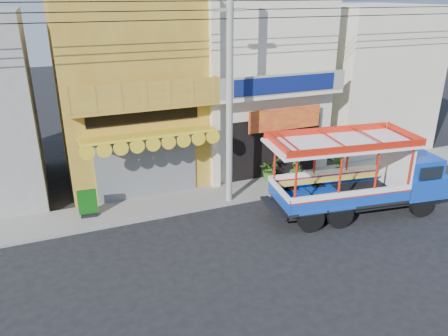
# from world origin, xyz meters

# --- Properties ---
(ground) EXTENTS (90.00, 90.00, 0.00)m
(ground) POSITION_xyz_m (0.00, 0.00, 0.00)
(ground) COLOR black
(ground) RESTS_ON ground
(sidewalk) EXTENTS (30.00, 2.00, 0.12)m
(sidewalk) POSITION_xyz_m (0.00, 4.00, 0.06)
(sidewalk) COLOR slate
(sidewalk) RESTS_ON ground
(shophouse_left) EXTENTS (6.00, 7.50, 8.24)m
(shophouse_left) POSITION_xyz_m (-4.00, 7.96, 4.11)
(shophouse_left) COLOR #A67624
(shophouse_left) RESTS_ON ground
(shophouse_right) EXTENTS (6.00, 6.75, 8.24)m
(shophouse_right) POSITION_xyz_m (2.00, 7.96, 4.11)
(shophouse_right) COLOR beige
(shophouse_right) RESTS_ON ground
(party_pilaster) EXTENTS (0.35, 0.30, 8.00)m
(party_pilaster) POSITION_xyz_m (-1.00, 4.85, 4.00)
(party_pilaster) COLOR beige
(party_pilaster) RESTS_ON ground
(filler_building_right) EXTENTS (6.00, 6.00, 7.60)m
(filler_building_right) POSITION_xyz_m (9.00, 8.00, 3.80)
(filler_building_right) COLOR beige
(filler_building_right) RESTS_ON ground
(utility_pole) EXTENTS (28.00, 0.26, 9.00)m
(utility_pole) POSITION_xyz_m (-0.85, 3.30, 5.03)
(utility_pole) COLOR gray
(utility_pole) RESTS_ON ground
(songthaew_truck) EXTENTS (7.29, 3.20, 3.29)m
(songthaew_truck) POSITION_xyz_m (3.76, 0.52, 1.59)
(songthaew_truck) COLOR black
(songthaew_truck) RESTS_ON ground
(green_sign) EXTENTS (0.72, 0.38, 1.10)m
(green_sign) POSITION_xyz_m (-6.58, 4.04, 0.58)
(green_sign) COLOR black
(green_sign) RESTS_ON sidewalk
(potted_plant_a) EXTENTS (1.25, 1.23, 1.05)m
(potted_plant_a) POSITION_xyz_m (1.52, 4.53, 0.64)
(potted_plant_a) COLOR #33651D
(potted_plant_a) RESTS_ON sidewalk
(potted_plant_b) EXTENTS (0.74, 0.78, 1.12)m
(potted_plant_b) POSITION_xyz_m (4.62, 3.52, 0.68)
(potted_plant_b) COLOR #33651D
(potted_plant_b) RESTS_ON sidewalk
(potted_plant_c) EXTENTS (0.75, 0.75, 1.12)m
(potted_plant_c) POSITION_xyz_m (2.69, 4.05, 0.68)
(potted_plant_c) COLOR #33651D
(potted_plant_c) RESTS_ON sidewalk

